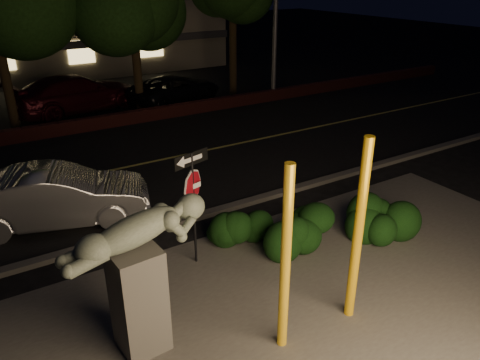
# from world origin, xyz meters

# --- Properties ---
(ground) EXTENTS (90.00, 90.00, 0.00)m
(ground) POSITION_xyz_m (0.00, 10.00, 0.00)
(ground) COLOR black
(ground) RESTS_ON ground
(patio) EXTENTS (14.00, 6.00, 0.02)m
(patio) POSITION_xyz_m (0.00, -1.00, 0.01)
(patio) COLOR #4C4944
(patio) RESTS_ON ground
(road) EXTENTS (80.00, 8.00, 0.01)m
(road) POSITION_xyz_m (0.00, 7.00, 0.01)
(road) COLOR black
(road) RESTS_ON ground
(lane_marking) EXTENTS (80.00, 0.12, 0.00)m
(lane_marking) POSITION_xyz_m (0.00, 7.00, 0.02)
(lane_marking) COLOR #B5A948
(lane_marking) RESTS_ON road
(curb) EXTENTS (80.00, 0.25, 0.12)m
(curb) POSITION_xyz_m (0.00, 2.90, 0.06)
(curb) COLOR #4C4944
(curb) RESTS_ON ground
(brick_wall) EXTENTS (40.00, 0.35, 0.50)m
(brick_wall) POSITION_xyz_m (0.00, 11.30, 0.25)
(brick_wall) COLOR #421615
(brick_wall) RESTS_ON ground
(parking_lot) EXTENTS (40.00, 12.00, 0.01)m
(parking_lot) POSITION_xyz_m (0.00, 17.00, 0.01)
(parking_lot) COLOR black
(parking_lot) RESTS_ON ground
(building) EXTENTS (22.00, 10.20, 4.00)m
(building) POSITION_xyz_m (0.00, 24.99, 2.00)
(building) COLOR slate
(building) RESTS_ON ground
(yellow_pole_left) EXTENTS (0.16, 0.16, 3.23)m
(yellow_pole_left) POSITION_xyz_m (-0.55, -1.64, 1.62)
(yellow_pole_left) COLOR yellow
(yellow_pole_left) RESTS_ON ground
(yellow_pole_right) EXTENTS (0.17, 0.17, 3.37)m
(yellow_pole_right) POSITION_xyz_m (0.90, -1.68, 1.69)
(yellow_pole_right) COLOR yellow
(yellow_pole_right) RESTS_ON ground
(signpost) EXTENTS (0.82, 0.25, 2.48)m
(signpost) POSITION_xyz_m (-0.67, 1.23, 1.76)
(signpost) COLOR black
(signpost) RESTS_ON ground
(sculpture) EXTENTS (2.33, 0.77, 2.48)m
(sculpture) POSITION_xyz_m (-2.47, -0.47, 1.53)
(sculpture) COLOR #4C4944
(sculpture) RESTS_ON ground
(hedge_center) EXTENTS (1.99, 1.46, 0.94)m
(hedge_center) POSITION_xyz_m (0.67, 1.53, 0.47)
(hedge_center) COLOR black
(hedge_center) RESTS_ON ground
(hedge_right) EXTENTS (1.85, 1.08, 1.17)m
(hedge_right) POSITION_xyz_m (1.49, 0.49, 0.58)
(hedge_right) COLOR black
(hedge_right) RESTS_ON ground
(hedge_far_right) EXTENTS (1.76, 1.39, 1.07)m
(hedge_far_right) POSITION_xyz_m (3.43, -0.07, 0.53)
(hedge_far_right) COLOR black
(hedge_far_right) RESTS_ON ground
(silver_sedan) EXTENTS (4.50, 2.67, 1.40)m
(silver_sedan) POSITION_xyz_m (-2.70, 4.47, 0.70)
(silver_sedan) COLOR #B6B7BB
(silver_sedan) RESTS_ON ground
(parked_car_darkred) EXTENTS (5.84, 3.46, 1.59)m
(parked_car_darkred) POSITION_xyz_m (0.17, 14.17, 0.79)
(parked_car_darkred) COLOR #380A12
(parked_car_darkred) RESTS_ON ground
(parked_car_dark) EXTENTS (4.91, 3.29, 1.25)m
(parked_car_dark) POSITION_xyz_m (4.43, 13.38, 0.63)
(parked_car_dark) COLOR black
(parked_car_dark) RESTS_ON ground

